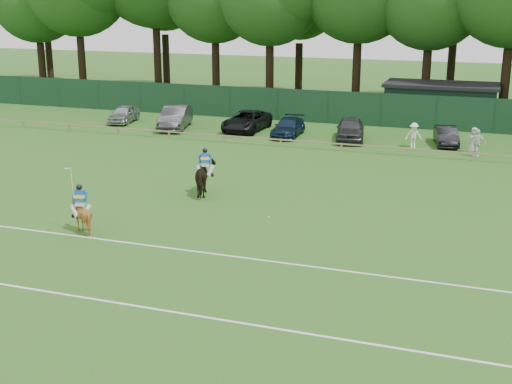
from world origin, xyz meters
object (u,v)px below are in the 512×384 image
at_px(utility_shed, 440,103).
at_px(horse_dark, 205,177).
at_px(hatch_grey, 350,129).
at_px(spectator_left, 414,135).
at_px(sedan_silver, 124,114).
at_px(sedan_navy, 288,127).
at_px(spectator_right, 474,140).
at_px(spectator_mid, 477,143).
at_px(suv_black, 246,121).
at_px(estate_black, 446,136).
at_px(polo_ball, 269,218).
at_px(sedan_grey, 175,117).
at_px(horse_chestnut, 81,215).

bearing_deg(utility_shed, horse_dark, -111.37).
xyz_separation_m(hatch_grey, spectator_left, (4.31, -0.92, 0.03)).
relative_size(horse_dark, spectator_left, 1.34).
height_order(sedan_silver, spectator_left, spectator_left).
distance_m(horse_dark, sedan_navy, 15.13).
height_order(spectator_left, spectator_right, spectator_right).
distance_m(hatch_grey, spectator_mid, 8.56).
height_order(horse_dark, spectator_mid, horse_dark).
bearing_deg(hatch_grey, spectator_right, -20.15).
bearing_deg(suv_black, spectator_mid, -8.72).
xyz_separation_m(sedan_navy, spectator_right, (12.37, -1.38, 0.20)).
xyz_separation_m(horse_dark, suv_black, (-3.62, 15.95, -0.20)).
relative_size(estate_black, polo_ball, 41.75).
distance_m(sedan_grey, polo_ball, 21.94).
bearing_deg(sedan_navy, sedan_silver, 174.24).
height_order(hatch_grey, utility_shed, utility_shed).
xyz_separation_m(estate_black, spectator_mid, (1.99, -2.77, 0.23)).
height_order(horse_chestnut, estate_black, horse_chestnut).
distance_m(suv_black, utility_shed, 15.07).
xyz_separation_m(sedan_navy, spectator_mid, (12.59, -2.28, 0.23)).
relative_size(suv_black, hatch_grey, 1.13).
bearing_deg(horse_chestnut, suv_black, -101.86).
xyz_separation_m(suv_black, utility_shed, (12.90, 7.76, 0.82)).
bearing_deg(sedan_silver, polo_ball, -55.03).
height_order(sedan_grey, suv_black, sedan_grey).
bearing_deg(spectator_left, spectator_mid, -37.11).
bearing_deg(estate_black, spectator_mid, -65.12).
bearing_deg(hatch_grey, horse_dark, -115.47).
xyz_separation_m(spectator_left, utility_shed, (0.85, 9.47, 0.73)).
distance_m(estate_black, spectator_left, 2.39).
bearing_deg(spectator_mid, hatch_grey, 176.47).
bearing_deg(estate_black, sedan_grey, 170.72).
xyz_separation_m(sedan_silver, sedan_navy, (13.41, -0.83, -0.04)).
xyz_separation_m(horse_chestnut, hatch_grey, (6.83, 21.90, 0.05)).
bearing_deg(suv_black, utility_shed, 33.30).
relative_size(horse_chestnut, spectator_mid, 0.85).
bearing_deg(sedan_navy, spectator_right, -8.56).
bearing_deg(horse_chestnut, sedan_navy, -110.61).
height_order(suv_black, utility_shed, utility_shed).
distance_m(sedan_grey, sedan_navy, 8.64).
xyz_separation_m(suv_black, spectator_left, (12.05, -1.72, 0.09)).
height_order(horse_chestnut, hatch_grey, hatch_grey).
distance_m(horse_chestnut, hatch_grey, 22.94).
relative_size(horse_chestnut, sedan_silver, 0.38).
xyz_separation_m(sedan_grey, hatch_grey, (12.99, 0.02, -0.05)).
relative_size(horse_dark, utility_shed, 0.26).
height_order(estate_black, spectator_left, spectator_left).
bearing_deg(polo_ball, suv_black, 112.69).
bearing_deg(polo_ball, spectator_mid, 61.80).
relative_size(horse_dark, spectator_mid, 1.27).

